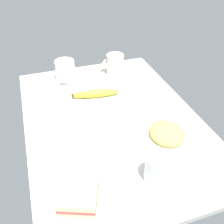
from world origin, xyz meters
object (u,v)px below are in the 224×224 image
Objects in this scene: coffee_mug_black at (65,70)px; glass_of_milk at (157,169)px; sandwich_main at (79,195)px; spoon at (85,145)px; coffee_mug_milky at (115,64)px; plate_of_food at (167,135)px; banana at (95,93)px.

glass_of_milk is at bearing -167.55° from coffee_mug_black.
spoon is (19.55, -6.12, -1.82)cm from sandwich_main.
coffee_mug_black is at bearing 85.86° from coffee_mug_milky.
banana is (32.63, 16.11, -0.03)cm from plate_of_food.
banana is (-16.45, 14.39, -3.37)cm from coffee_mug_milky.
coffee_mug_milky reaches higher than sandwich_main.
sandwich_main is at bearing 162.63° from spoon.
spoon is at bearing 157.31° from banana.
plate_of_food reaches higher than banana.
sandwich_main is 22.72cm from glass_of_milk.
coffee_mug_black is 23.66cm from coffee_mug_milky.
plate_of_food is at bearing -153.72° from banana.
coffee_mug_black is 1.25× the size of glass_of_milk.
sandwich_main is 20.57cm from spoon.
coffee_mug_milky is 1.11× the size of glass_of_milk.
sandwich_main is at bearing 153.23° from coffee_mug_milky.
plate_of_food is at bearing -153.50° from coffee_mug_black.
plate_of_food reaches higher than sandwich_main.
glass_of_milk is 26.07cm from spoon.
glass_of_milk is (-63.38, 9.23, -0.80)cm from coffee_mug_milky.
coffee_mug_milky is 64.05cm from glass_of_milk.
coffee_mug_black is 20.61cm from banana.
sandwich_main reaches higher than spoon.
spoon is (-45.28, 2.13, -4.57)cm from coffee_mug_black.
spoon is (5.51, 27.45, -1.36)cm from plate_of_food.
glass_of_milk is 47.28cm from banana.
coffee_mug_black is 0.57× the size of banana.
banana is (46.67, -17.46, -0.49)cm from sandwich_main.
coffee_mug_black reaches higher than banana.
coffee_mug_milky is 50.82cm from spoon.
plate_of_food is at bearing -67.30° from sandwich_main.
coffee_mug_milky is 70.76cm from sandwich_main.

